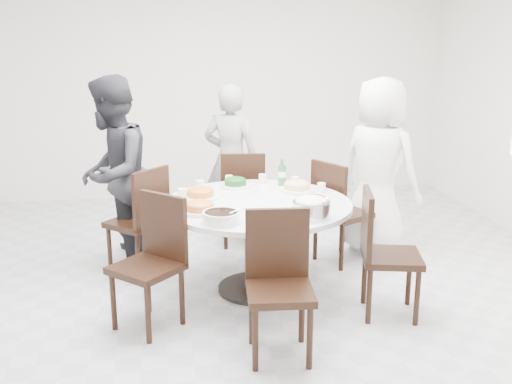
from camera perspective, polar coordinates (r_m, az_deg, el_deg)
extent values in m
cube|color=#B8B8BD|center=(5.05, -1.01, -8.98)|extent=(6.00, 6.00, 0.01)
cube|color=white|center=(7.62, -4.39, 10.07)|extent=(6.00, 0.01, 2.80)
cube|color=white|center=(1.82, 12.76, -6.49)|extent=(6.00, 0.01, 2.80)
cylinder|color=silver|center=(4.85, 0.10, -5.24)|extent=(1.50, 1.50, 0.75)
cube|color=black|center=(5.49, 8.25, -1.85)|extent=(0.57, 0.57, 0.95)
cube|color=black|center=(5.90, -1.34, -0.50)|extent=(0.46, 0.46, 0.95)
cube|color=black|center=(5.29, -11.34, -2.65)|extent=(0.59, 0.59, 0.95)
cube|color=black|center=(4.29, -10.41, -6.84)|extent=(0.59, 0.59, 0.95)
cube|color=black|center=(3.86, 2.30, -9.17)|extent=(0.46, 0.46, 0.95)
cube|color=black|center=(4.52, 12.80, -5.80)|extent=(0.51, 0.51, 0.95)
imported|color=white|center=(5.68, 11.61, 2.32)|extent=(0.92, 0.97, 1.67)
imported|color=black|center=(6.16, -2.38, 3.06)|extent=(0.67, 0.56, 1.56)
imported|color=#222227|center=(5.37, -13.49, 1.68)|extent=(0.81, 0.95, 1.70)
cylinder|color=white|center=(5.17, -1.98, 0.78)|extent=(0.24, 0.24, 0.06)
cylinder|color=white|center=(5.05, 3.92, 0.47)|extent=(0.28, 0.28, 0.08)
cylinder|color=white|center=(4.84, -5.31, -0.20)|extent=(0.28, 0.28, 0.08)
cylinder|color=white|center=(4.62, 5.62, -1.04)|extent=(0.25, 0.25, 0.06)
cylinder|color=white|center=(4.46, -5.40, -1.56)|extent=(0.28, 0.28, 0.07)
cylinder|color=silver|center=(4.35, 5.29, -1.67)|extent=(0.28, 0.28, 0.12)
cylinder|color=white|center=(4.22, -3.34, -2.42)|extent=(0.26, 0.26, 0.08)
cylinder|color=#296634|center=(5.23, 2.49, 1.89)|extent=(0.07, 0.07, 0.23)
cylinder|color=white|center=(5.30, -1.38, 1.23)|extent=(0.07, 0.07, 0.08)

